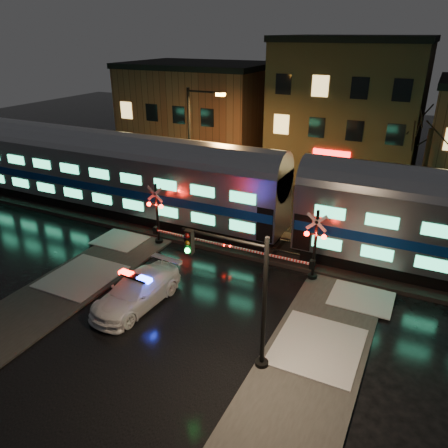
{
  "coord_description": "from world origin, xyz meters",
  "views": [
    {
      "loc": [
        9.44,
        -17.96,
        12.28
      ],
      "look_at": [
        -0.61,
        2.5,
        2.2
      ],
      "focal_mm": 35.0,
      "sensor_mm": 36.0,
      "label": 1
    }
  ],
  "objects": [
    {
      "name": "sidewalk_left",
      "position": [
        -6.5,
        -6.0,
        0.06
      ],
      "size": [
        4.0,
        20.0,
        0.12
      ],
      "primitive_type": "cube",
      "color": "#2D2D2D",
      "rests_on": "ground"
    },
    {
      "name": "crossing_signal_left",
      "position": [
        -4.76,
        2.3,
        1.63
      ],
      "size": [
        5.59,
        0.65,
        3.96
      ],
      "color": "black",
      "rests_on": "ground"
    },
    {
      "name": "building_left",
      "position": [
        -13.0,
        22.0,
        4.5
      ],
      "size": [
        14.0,
        10.0,
        9.0
      ],
      "primitive_type": "cube",
      "color": "brown",
      "rests_on": "ground"
    },
    {
      "name": "ground",
      "position": [
        0.0,
        0.0,
        0.0
      ],
      "size": [
        120.0,
        120.0,
        0.0
      ],
      "primitive_type": "plane",
      "color": "black",
      "rests_on": "ground"
    },
    {
      "name": "streetlight",
      "position": [
        -6.28,
        9.0,
        5.04
      ],
      "size": [
        2.92,
        0.31,
        8.75
      ],
      "color": "black",
      "rests_on": "ground"
    },
    {
      "name": "building_mid",
      "position": [
        2.0,
        22.5,
        5.75
      ],
      "size": [
        12.0,
        11.0,
        11.5
      ],
      "primitive_type": "cube",
      "color": "brown",
      "rests_on": "ground"
    },
    {
      "name": "ballast",
      "position": [
        0.0,
        5.0,
        0.12
      ],
      "size": [
        90.0,
        4.2,
        0.24
      ],
      "primitive_type": "cube",
      "color": "black",
      "rests_on": "ground"
    },
    {
      "name": "traffic_light",
      "position": [
        3.87,
        -5.1,
        3.06
      ],
      "size": [
        3.72,
        0.68,
        5.75
      ],
      "rotation": [
        0.0,
        0.0,
        0.18
      ],
      "color": "black",
      "rests_on": "ground"
    },
    {
      "name": "police_car",
      "position": [
        -2.29,
        -3.68,
        0.77
      ],
      "size": [
        2.52,
        5.38,
        1.69
      ],
      "rotation": [
        0.0,
        0.0,
        -0.08
      ],
      "color": "white",
      "rests_on": "ground"
    },
    {
      "name": "crossing_signal_right",
      "position": [
        4.38,
        2.3,
        1.67
      ],
      "size": [
        5.69,
        0.65,
        4.03
      ],
      "color": "black",
      "rests_on": "ground"
    },
    {
      "name": "sidewalk_right",
      "position": [
        6.5,
        -6.0,
        0.06
      ],
      "size": [
        4.0,
        20.0,
        0.12
      ],
      "primitive_type": "cube",
      "color": "#2D2D2D",
      "rests_on": "ground"
    },
    {
      "name": "train",
      "position": [
        2.6,
        5.0,
        3.38
      ],
      "size": [
        51.0,
        3.12,
        5.92
      ],
      "color": "black",
      "rests_on": "ballast"
    }
  ]
}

